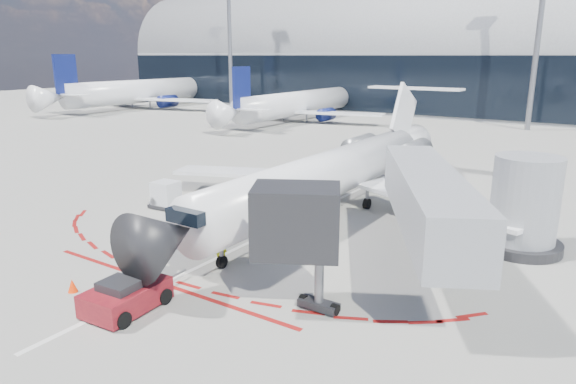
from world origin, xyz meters
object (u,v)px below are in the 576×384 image
Objects in this scene: pushback_tug at (126,296)px; uld_container at (166,195)px; regional_jet at (335,171)px; ramp_worker at (221,244)px.

uld_container is (-8.86, 10.58, 0.28)m from pushback_tug.
pushback_tug is 13.80m from uld_container.
pushback_tug is at bearing -91.58° from regional_jet.
regional_jet is 10.93m from uld_container.
regional_jet reaches higher than ramp_worker.
regional_jet is 15.49× the size of uld_container.
ramp_worker reaches higher than pushback_tug.
ramp_worker reaches higher than uld_container.
regional_jet reaches higher than pushback_tug.
uld_container is at bearing 126.10° from pushback_tug.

